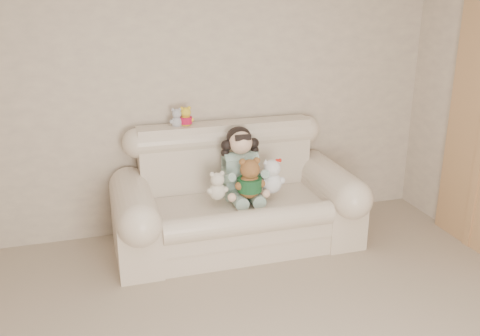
# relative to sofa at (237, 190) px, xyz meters

# --- Properties ---
(wall_back) EXTENTS (4.50, 0.00, 4.50)m
(wall_back) POSITION_rel_sofa_xyz_m (-0.24, 0.50, 0.78)
(wall_back) COLOR tan
(wall_back) RESTS_ON ground
(sofa) EXTENTS (2.10, 0.95, 1.03)m
(sofa) POSITION_rel_sofa_xyz_m (0.00, 0.00, 0.00)
(sofa) COLOR beige
(sofa) RESTS_ON floor
(seated_child) EXTENTS (0.38, 0.47, 0.63)m
(seated_child) POSITION_rel_sofa_xyz_m (0.06, 0.08, 0.22)
(seated_child) COLOR #29684F
(seated_child) RESTS_ON sofa
(brown_teddy) EXTENTS (0.28, 0.23, 0.41)m
(brown_teddy) POSITION_rel_sofa_xyz_m (0.07, -0.15, 0.19)
(brown_teddy) COLOR brown
(brown_teddy) RESTS_ON sofa
(white_cat) EXTENTS (0.28, 0.25, 0.36)m
(white_cat) POSITION_rel_sofa_xyz_m (0.28, -0.10, 0.17)
(white_cat) COLOR white
(white_cat) RESTS_ON sofa
(cream_teddy) EXTENTS (0.19, 0.15, 0.29)m
(cream_teddy) POSITION_rel_sofa_xyz_m (-0.20, -0.11, 0.13)
(cream_teddy) COLOR silver
(cream_teddy) RESTS_ON sofa
(yellow_mini_bear) EXTENTS (0.15, 0.12, 0.22)m
(yellow_mini_bear) POSITION_rel_sofa_xyz_m (-0.35, 0.37, 0.60)
(yellow_mini_bear) COLOR yellow
(yellow_mini_bear) RESTS_ON sofa
(grey_mini_plush) EXTENTS (0.15, 0.13, 0.21)m
(grey_mini_plush) POSITION_rel_sofa_xyz_m (-0.43, 0.37, 0.60)
(grey_mini_plush) COLOR #AFAEB5
(grey_mini_plush) RESTS_ON sofa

